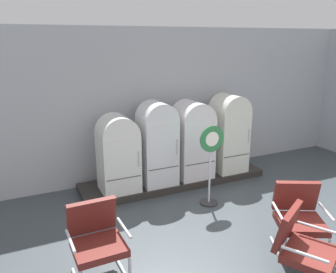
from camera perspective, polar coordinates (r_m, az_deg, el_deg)
ground at (r=4.85m, az=17.89°, el=-20.81°), size 12.00×10.00×0.05m
back_wall at (r=7.11m, az=-1.17°, el=5.66°), size 11.76×0.12×3.05m
display_plinth at (r=6.98m, az=1.01°, el=-7.19°), size 3.75×0.95×0.13m
refrigerator_0 at (r=6.18m, az=-8.36°, el=-2.52°), size 0.68×0.64×1.41m
refrigerator_1 at (r=6.39m, az=-1.82°, el=-0.75°), size 0.65×0.63×1.59m
refrigerator_2 at (r=6.76m, az=4.07°, el=-0.15°), size 0.70×0.72×1.53m
refrigerator_3 at (r=7.16m, az=10.11°, el=0.96°), size 0.65×0.67×1.61m
armchair_left at (r=4.38m, az=-11.87°, el=-16.17°), size 0.69×0.68×0.94m
armchair_right at (r=5.09m, az=21.01°, el=-12.07°), size 0.85×0.87×0.94m
armchair_center at (r=4.44m, az=21.48°, el=-16.53°), size 0.86×0.88×0.94m
sign_stand at (r=5.93m, az=7.11°, el=-5.02°), size 0.46×0.32×1.43m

